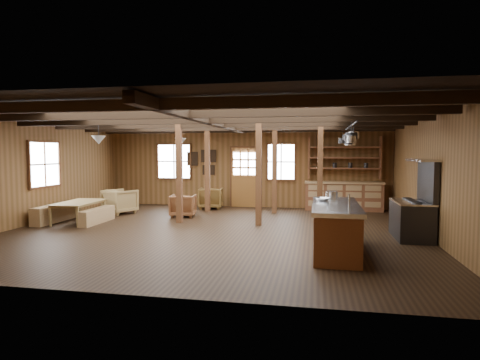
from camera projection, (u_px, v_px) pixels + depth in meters
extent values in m
cube|color=black|center=(213.00, 231.00, 9.86)|extent=(10.00, 9.00, 0.02)
cube|color=black|center=(212.00, 116.00, 9.66)|extent=(10.00, 9.00, 0.02)
cube|color=brown|center=(30.00, 172.00, 10.69)|extent=(0.02, 9.00, 2.80)
cube|color=brown|center=(432.00, 177.00, 8.83)|extent=(0.02, 9.00, 2.80)
cube|color=brown|center=(245.00, 167.00, 14.18)|extent=(10.00, 0.02, 2.80)
cube|color=brown|center=(127.00, 193.00, 5.34)|extent=(10.00, 0.02, 2.80)
cube|color=black|center=(155.00, 105.00, 6.24)|extent=(9.80, 0.12, 0.18)
cube|color=black|center=(186.00, 114.00, 7.71)|extent=(9.80, 0.12, 0.18)
cube|color=black|center=(207.00, 120.00, 9.18)|extent=(9.80, 0.12, 0.18)
cube|color=black|center=(222.00, 124.00, 10.65)|extent=(9.80, 0.12, 0.18)
cube|color=black|center=(233.00, 128.00, 12.12)|extent=(9.80, 0.12, 0.18)
cube|color=black|center=(241.00, 130.00, 13.40)|extent=(9.80, 0.12, 0.18)
cube|color=black|center=(212.00, 121.00, 9.67)|extent=(0.18, 8.82, 0.18)
cube|color=#432B13|center=(179.00, 172.00, 10.96)|extent=(0.15, 0.15, 2.80)
cube|color=#432B13|center=(207.00, 169.00, 13.08)|extent=(0.15, 0.15, 2.80)
cube|color=#432B13|center=(259.00, 173.00, 10.56)|extent=(0.15, 0.15, 2.80)
cube|color=#432B13|center=(275.00, 169.00, 12.68)|extent=(0.15, 0.15, 2.80)
cube|color=#432B13|center=(320.00, 171.00, 11.24)|extent=(0.15, 0.15, 2.80)
cube|color=brown|center=(244.00, 191.00, 14.18)|extent=(0.90, 0.06, 1.10)
cube|color=#432B13|center=(231.00, 177.00, 14.24)|extent=(0.06, 0.08, 2.10)
cube|color=#432B13|center=(258.00, 177.00, 14.06)|extent=(0.06, 0.08, 2.10)
cube|color=#432B13|center=(244.00, 147.00, 14.07)|extent=(1.02, 0.08, 0.06)
cube|color=white|center=(244.00, 163.00, 14.11)|extent=(0.84, 0.02, 0.90)
cube|color=white|center=(174.00, 161.00, 14.60)|extent=(1.20, 0.02, 1.20)
cube|color=#432B13|center=(174.00, 161.00, 14.60)|extent=(1.32, 0.06, 1.32)
cube|color=white|center=(281.00, 162.00, 13.88)|extent=(0.90, 0.02, 1.20)
cube|color=#432B13|center=(281.00, 162.00, 13.88)|extent=(1.02, 0.06, 1.32)
cube|color=white|center=(44.00, 164.00, 11.15)|extent=(0.02, 1.20, 1.20)
cube|color=#432B13|center=(44.00, 164.00, 11.15)|extent=(0.14, 1.24, 1.32)
cube|color=silver|center=(209.00, 156.00, 14.35)|extent=(0.50, 0.03, 0.40)
cube|color=black|center=(209.00, 156.00, 14.34)|extent=(0.55, 0.02, 0.45)
cube|color=silver|center=(193.00, 159.00, 14.46)|extent=(0.35, 0.03, 0.45)
cube|color=black|center=(192.00, 159.00, 14.45)|extent=(0.40, 0.02, 0.50)
cube|color=silver|center=(209.00, 170.00, 14.38)|extent=(0.40, 0.03, 0.30)
cube|color=black|center=(209.00, 170.00, 14.37)|extent=(0.45, 0.02, 0.35)
cube|color=brown|center=(343.00, 197.00, 13.32)|extent=(2.50, 0.55, 0.90)
cube|color=#9A7446|center=(344.00, 183.00, 13.26)|extent=(2.55, 0.60, 0.06)
cube|color=brown|center=(344.00, 168.00, 13.30)|extent=(2.30, 0.35, 0.04)
cube|color=brown|center=(344.00, 158.00, 13.27)|extent=(2.30, 0.35, 0.04)
cube|color=brown|center=(344.00, 147.00, 13.25)|extent=(2.30, 0.35, 0.04)
cube|color=brown|center=(309.00, 158.00, 13.49)|extent=(0.04, 0.35, 1.40)
cube|color=brown|center=(380.00, 158.00, 13.06)|extent=(0.04, 0.35, 1.40)
cylinder|color=#29292B|center=(98.00, 127.00, 10.23)|extent=(0.02, 0.02, 0.45)
cone|color=silver|center=(99.00, 140.00, 10.26)|extent=(0.36, 0.36, 0.22)
cylinder|color=#29292B|center=(180.00, 131.00, 11.92)|extent=(0.02, 0.02, 0.45)
cone|color=silver|center=(180.00, 142.00, 11.94)|extent=(0.36, 0.36, 0.22)
cylinder|color=#29292B|center=(351.00, 126.00, 9.37)|extent=(0.04, 3.00, 0.04)
cylinder|color=#29292B|center=(351.00, 129.00, 8.07)|extent=(0.01, 0.01, 0.28)
cylinder|color=silver|center=(351.00, 139.00, 8.09)|extent=(0.20, 0.20, 0.14)
cylinder|color=#29292B|center=(351.00, 128.00, 8.44)|extent=(0.01, 0.01, 0.20)
cylinder|color=#29292B|center=(351.00, 136.00, 8.46)|extent=(0.27, 0.27, 0.14)
cylinder|color=#29292B|center=(354.00, 128.00, 8.81)|extent=(0.01, 0.01, 0.16)
cylinder|color=silver|center=(353.00, 135.00, 8.82)|extent=(0.25, 0.25, 0.14)
cylinder|color=#29292B|center=(349.00, 132.00, 9.20)|extent=(0.01, 0.01, 0.29)
cylinder|color=#29292B|center=(349.00, 141.00, 9.22)|extent=(0.18, 0.18, 0.14)
cylinder|color=#29292B|center=(353.00, 130.00, 9.55)|extent=(0.01, 0.01, 0.16)
cylinder|color=silver|center=(353.00, 136.00, 9.56)|extent=(0.26, 0.26, 0.14)
cylinder|color=#29292B|center=(348.00, 131.00, 9.95)|extent=(0.01, 0.01, 0.17)
cylinder|color=#29292B|center=(348.00, 137.00, 9.96)|extent=(0.27, 0.27, 0.14)
cylinder|color=#29292B|center=(351.00, 134.00, 10.31)|extent=(0.01, 0.01, 0.30)
cylinder|color=silver|center=(350.00, 143.00, 10.33)|extent=(0.26, 0.26, 0.14)
cylinder|color=#29292B|center=(343.00, 134.00, 10.72)|extent=(0.01, 0.01, 0.24)
cylinder|color=#29292B|center=(342.00, 141.00, 10.73)|extent=(0.21, 0.21, 0.14)
cube|color=brown|center=(335.00, 230.00, 7.76)|extent=(0.82, 2.41, 0.86)
cube|color=silver|center=(336.00, 206.00, 7.73)|extent=(0.90, 2.51, 0.08)
cylinder|color=#29292B|center=(337.00, 211.00, 7.14)|extent=(0.44, 0.44, 0.06)
cylinder|color=silver|center=(349.00, 202.00, 7.09)|extent=(0.03, 0.03, 0.30)
cube|color=#9A7446|center=(336.00, 224.00, 9.66)|extent=(0.56, 0.46, 0.43)
cube|color=#29292B|center=(411.00, 221.00, 8.98)|extent=(0.72, 1.35, 0.81)
cube|color=silver|center=(412.00, 202.00, 8.95)|extent=(0.74, 1.37, 0.04)
cube|color=#29292B|center=(428.00, 181.00, 8.86)|extent=(0.12, 1.35, 0.90)
cube|color=silver|center=(423.00, 160.00, 8.85)|extent=(0.40, 1.45, 0.05)
imported|color=olive|center=(80.00, 212.00, 11.04)|extent=(1.01, 1.69, 0.57)
cube|color=#9A7446|center=(56.00, 213.00, 11.18)|extent=(0.33, 1.74, 0.48)
cube|color=#9A7446|center=(97.00, 216.00, 10.95)|extent=(0.28, 1.47, 0.40)
imported|color=brown|center=(183.00, 206.00, 12.03)|extent=(0.81, 0.82, 0.67)
imported|color=brown|center=(211.00, 198.00, 13.75)|extent=(0.86, 0.88, 0.72)
imported|color=olive|center=(120.00, 201.00, 12.64)|extent=(1.13, 1.14, 0.78)
cylinder|color=silver|center=(331.00, 195.00, 8.61)|extent=(0.27, 0.27, 0.16)
imported|color=silver|center=(323.00, 199.00, 8.18)|extent=(0.37, 0.37, 0.07)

